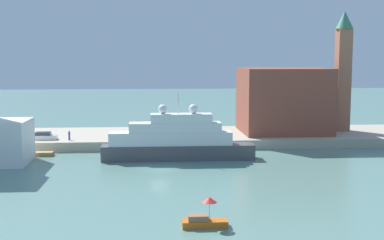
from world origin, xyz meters
TOP-DOWN VIEW (x-y plane):
  - ground at (0.00, 0.00)m, footprint 400.00×400.00m
  - quay_dock at (0.00, 26.05)m, footprint 110.00×20.10m
  - large_yacht at (2.72, 7.92)m, footprint 25.01×3.87m
  - small_motorboat at (4.02, -26.77)m, footprint 4.52×1.60m
  - work_barge at (-20.60, 12.74)m, footprint 5.06×1.87m
  - harbor_building at (25.23, 26.42)m, footprint 16.85×15.27m
  - bell_tower at (37.67, 27.35)m, footprint 3.56×3.56m
  - parked_car at (-20.96, 19.85)m, footprint 4.43×1.87m
  - person_figure at (-16.27, 18.90)m, footprint 0.36×0.36m
  - mooring_bollard at (-3.46, 17.32)m, footprint 0.38×0.38m

SIDE VIEW (x-z plane):
  - ground at x=0.00m, z-range 0.00..0.00m
  - work_barge at x=-20.60m, z-range 0.00..0.68m
  - small_motorboat at x=4.02m, z-range -0.68..2.37m
  - quay_dock at x=0.00m, z-range 0.00..1.70m
  - mooring_bollard at x=-3.46m, z-range 1.70..2.60m
  - parked_car at x=-20.96m, z-range 1.61..3.01m
  - person_figure at x=-16.27m, z-range 1.64..3.41m
  - large_yacht at x=2.72m, z-range -2.37..8.53m
  - harbor_building at x=25.23m, z-range 1.70..14.56m
  - bell_tower at x=37.67m, z-range 2.66..26.96m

